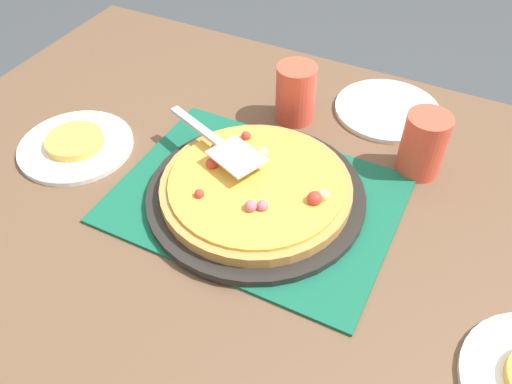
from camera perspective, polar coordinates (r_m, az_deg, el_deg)
dining_table at (r=1.01m, az=0.00°, el=-5.23°), size 1.40×1.00×0.75m
placemat at (r=0.93m, az=0.00°, el=-0.75°), size 0.48×0.36×0.01m
pizza_pan at (r=0.92m, az=0.00°, el=-0.31°), size 0.38×0.38×0.01m
pizza at (r=0.90m, az=0.00°, el=0.62°), size 0.33×0.33×0.05m
plate_near_left at (r=1.09m, az=-18.85°, el=4.71°), size 0.22×0.22×0.01m
plate_side at (r=1.16m, az=14.00°, el=8.61°), size 0.22×0.22×0.01m
served_slice_left at (r=1.08m, az=-19.01°, el=5.24°), size 0.11×0.11×0.02m
cup_near at (r=1.08m, az=4.30°, el=10.58°), size 0.08×0.08×0.12m
cup_far at (r=0.99m, az=17.61°, el=4.93°), size 0.08×0.08×0.12m
pizza_server at (r=0.94m, az=-3.98°, el=5.29°), size 0.23×0.13×0.01m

